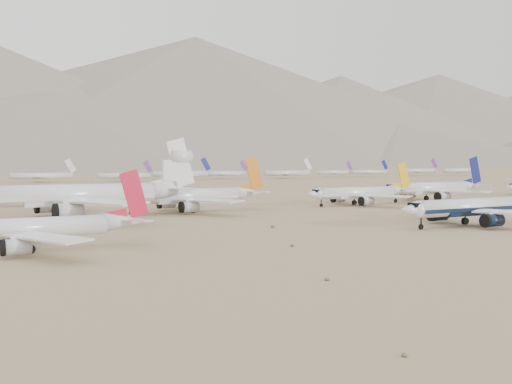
% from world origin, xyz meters
% --- Properties ---
extents(ground, '(7000.00, 7000.00, 0.00)m').
position_xyz_m(ground, '(0.00, 0.00, 0.00)').
color(ground, '#8F7753').
rests_on(ground, ground).
extents(main_airliner, '(44.85, 43.80, 15.83)m').
position_xyz_m(main_airliner, '(14.10, -5.73, 4.35)').
color(main_airliner, silver).
rests_on(main_airliner, ground).
extents(second_airliner, '(39.51, 38.62, 14.01)m').
position_xyz_m(second_airliner, '(-86.00, 2.57, 3.92)').
color(second_airliner, silver).
rests_on(second_airliner, ground).
extents(row2_navy_widebody, '(47.51, 46.46, 16.90)m').
position_xyz_m(row2_navy_widebody, '(70.15, 63.51, 4.72)').
color(row2_navy_widebody, silver).
rests_on(row2_navy_widebody, ground).
extents(row2_gold_tail, '(41.70, 40.78, 14.85)m').
position_xyz_m(row2_gold_tail, '(32.43, 59.98, 4.15)').
color(row2_gold_tail, silver).
rests_on(row2_gold_tail, ground).
extents(row2_orange_tail, '(46.63, 45.61, 16.63)m').
position_xyz_m(row2_orange_tail, '(-29.29, 63.40, 4.67)').
color(row2_orange_tail, silver).
rests_on(row2_orange_tail, ground).
extents(row2_white_trijet, '(62.08, 60.67, 22.00)m').
position_xyz_m(row2_white_trijet, '(-62.51, 59.22, 6.37)').
color(row2_white_trijet, silver).
rests_on(row2_white_trijet, ground).
extents(distant_storage_row, '(657.29, 64.58, 15.50)m').
position_xyz_m(distant_storage_row, '(52.65, 326.00, 4.46)').
color(distant_storage_row, silver).
rests_on(distant_storage_row, ground).
extents(foothills, '(4637.50, 1395.00, 155.00)m').
position_xyz_m(foothills, '(526.68, 1100.00, 67.15)').
color(foothills, slate).
rests_on(foothills, ground).
extents(desert_scrub, '(233.60, 121.67, 0.63)m').
position_xyz_m(desert_scrub, '(-20.73, -21.89, 0.28)').
color(desert_scrub, brown).
rests_on(desert_scrub, ground).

